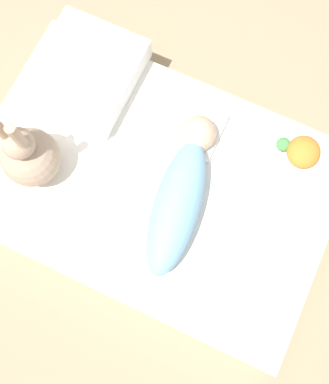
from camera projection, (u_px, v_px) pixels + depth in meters
ground_plane at (154, 190)px, 1.67m from camera, size 12.00×12.00×0.00m
bed_mattress at (154, 185)px, 1.61m from camera, size 1.24×0.82×0.13m
burp_cloth at (198, 130)px, 1.58m from camera, size 0.16×0.19×0.02m
swaddled_baby at (180, 194)px, 1.46m from camera, size 0.22×0.57×0.14m
pillow at (86, 73)px, 1.59m from camera, size 0.34×0.38×0.10m
bunny_plush at (29, 155)px, 1.44m from camera, size 0.19×0.19×0.38m
turtle_plush at (302, 151)px, 1.53m from camera, size 0.15×0.12×0.08m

